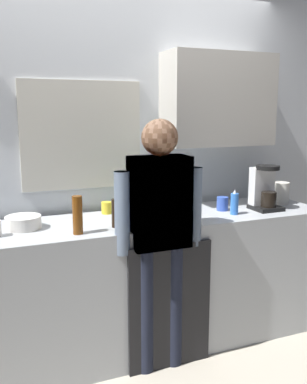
{
  "coord_description": "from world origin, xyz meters",
  "views": [
    {
      "loc": [
        -0.98,
        -2.31,
        1.64
      ],
      "look_at": [
        0.06,
        0.25,
        1.11
      ],
      "focal_mm": 39.62,
      "sensor_mm": 36.0,
      "label": 1
    }
  ],
  "objects": [
    {
      "name": "bottle_clear_soda",
      "position": [
        0.09,
        0.28,
        1.06
      ],
      "size": [
        0.09,
        0.09,
        0.28
      ],
      "primitive_type": "cylinder",
      "color": "#2D8C33",
      "rests_on": "kitchen_counter"
    },
    {
      "name": "storage_canister",
      "position": [
        1.17,
        0.34,
        1.01
      ],
      "size": [
        0.14,
        0.14,
        0.17
      ],
      "primitive_type": "cylinder",
      "color": "silver",
      "rests_on": "kitchen_counter"
    },
    {
      "name": "dishwasher_panel",
      "position": [
        0.06,
        -0.03,
        0.42
      ],
      "size": [
        0.56,
        0.02,
        0.83
      ],
      "primitive_type": "cube",
      "color": "black",
      "rests_on": "ground_plane"
    },
    {
      "name": "coffee_maker",
      "position": [
        0.94,
        0.23,
        1.07
      ],
      "size": [
        0.2,
        0.2,
        0.33
      ],
      "color": "black",
      "rests_on": "kitchen_counter"
    },
    {
      "name": "bottle_dark_sauce",
      "position": [
        -0.23,
        0.16,
        1.01
      ],
      "size": [
        0.06,
        0.06,
        0.18
      ],
      "primitive_type": "cylinder",
      "color": "black",
      "rests_on": "kitchen_counter"
    },
    {
      "name": "kitchen_counter",
      "position": [
        0.0,
        0.3,
        0.46
      ],
      "size": [
        2.71,
        0.64,
        0.92
      ],
      "primitive_type": "cube",
      "color": "#B2B7BC",
      "rests_on": "ground_plane"
    },
    {
      "name": "dish_soap",
      "position": [
        0.65,
        0.17,
        1.0
      ],
      "size": [
        0.06,
        0.06,
        0.18
      ],
      "color": "blue",
      "rests_on": "kitchen_counter"
    },
    {
      "name": "cup_yellow_cup",
      "position": [
        -0.19,
        0.53,
        0.97
      ],
      "size": [
        0.07,
        0.07,
        0.08
      ],
      "primitive_type": "cylinder",
      "color": "yellow",
      "rests_on": "kitchen_counter"
    },
    {
      "name": "person_at_sink",
      "position": [
        0.0,
        0.0,
        0.95
      ],
      "size": [
        0.57,
        0.22,
        1.6
      ],
      "rotation": [
        0.0,
        0.0,
        -0.12
      ],
      "color": "#3F4766",
      "rests_on": "ground_plane"
    },
    {
      "name": "mixing_bowl",
      "position": [
        -0.77,
        0.34,
        0.96
      ],
      "size": [
        0.22,
        0.22,
        0.08
      ],
      "primitive_type": "cylinder",
      "color": "white",
      "rests_on": "kitchen_counter"
    },
    {
      "name": "bottle_amber_beer",
      "position": [
        -0.48,
        0.1,
        1.04
      ],
      "size": [
        0.06,
        0.06,
        0.23
      ],
      "primitive_type": "cylinder",
      "color": "brown",
      "rests_on": "kitchen_counter"
    },
    {
      "name": "potted_plant",
      "position": [
        0.14,
        0.42,
        1.06
      ],
      "size": [
        0.15,
        0.15,
        0.23
      ],
      "color": "#9E5638",
      "rests_on": "kitchen_counter"
    },
    {
      "name": "cup_blue_mug",
      "position": [
        0.63,
        0.3,
        0.97
      ],
      "size": [
        0.08,
        0.08,
        0.1
      ],
      "primitive_type": "cylinder",
      "color": "#3351B2",
      "rests_on": "kitchen_counter"
    },
    {
      "name": "ground_plane",
      "position": [
        0.0,
        0.0,
        0.0
      ],
      "size": [
        8.0,
        8.0,
        0.0
      ],
      "primitive_type": "plane",
      "color": "beige"
    },
    {
      "name": "person_guest",
      "position": [
        0.0,
        0.0,
        0.95
      ],
      "size": [
        0.57,
        0.22,
        1.6
      ],
      "rotation": [
        0.0,
        0.0,
        3.42
      ],
      "color": "#3F4766",
      "rests_on": "ground_plane"
    },
    {
      "name": "back_wall_assembly",
      "position": [
        0.09,
        0.7,
        1.36
      ],
      "size": [
        4.31,
        0.42,
        2.6
      ],
      "color": "silver",
      "rests_on": "ground_plane"
    }
  ]
}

